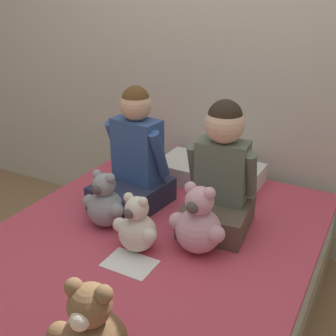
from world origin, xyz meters
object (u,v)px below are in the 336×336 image
(child_on_right, at_px, (221,175))
(pillow_at_headboard, at_px, (209,173))
(teddy_bear_between_children, at_px, (136,227))
(bed, at_px, (142,290))
(child_on_left, at_px, (134,161))
(teddy_bear_at_foot_of_bed, at_px, (92,336))
(sign_card, at_px, (130,263))
(teddy_bear_held_by_left_child, at_px, (105,203))
(teddy_bear_held_by_right_child, at_px, (198,224))

(child_on_right, bearing_deg, pillow_at_headboard, 112.59)
(teddy_bear_between_children, relative_size, pillow_at_headboard, 0.45)
(child_on_right, xyz_separation_m, pillow_at_headboard, (-0.23, 0.42, -0.21))
(bed, distance_m, child_on_left, 0.63)
(teddy_bear_at_foot_of_bed, bearing_deg, sign_card, 102.40)
(teddy_bear_between_children, xyz_separation_m, sign_card, (0.03, -0.11, -0.11))
(bed, xyz_separation_m, teddy_bear_at_foot_of_bed, (0.23, -0.61, 0.38))
(teddy_bear_held_by_left_child, bearing_deg, teddy_bear_between_children, -18.88)
(child_on_left, height_order, teddy_bear_held_by_right_child, child_on_left)
(teddy_bear_at_foot_of_bed, height_order, sign_card, teddy_bear_at_foot_of_bed)
(teddy_bear_held_by_left_child, bearing_deg, child_on_right, 32.51)
(bed, distance_m, teddy_bear_between_children, 0.35)
(teddy_bear_held_by_left_child, height_order, sign_card, teddy_bear_held_by_left_child)
(child_on_right, distance_m, teddy_bear_at_foot_of_bed, 0.96)
(child_on_right, bearing_deg, sign_card, -119.54)
(teddy_bear_held_by_left_child, bearing_deg, child_on_left, 93.07)
(teddy_bear_held_by_right_child, xyz_separation_m, teddy_bear_between_children, (-0.24, -0.12, -0.02))
(bed, xyz_separation_m, child_on_right, (0.23, 0.34, 0.50))
(child_on_left, bearing_deg, sign_card, -53.15)
(teddy_bear_held_by_right_child, xyz_separation_m, pillow_at_headboard, (-0.23, 0.66, -0.08))
(teddy_bear_held_by_left_child, distance_m, pillow_at_headboard, 0.72)
(teddy_bear_at_foot_of_bed, bearing_deg, child_on_right, 80.10)
(teddy_bear_held_by_right_child, xyz_separation_m, sign_card, (-0.21, -0.22, -0.13))
(child_on_left, xyz_separation_m, teddy_bear_held_by_right_child, (0.47, -0.24, -0.10))
(teddy_bear_held_by_right_child, bearing_deg, teddy_bear_held_by_left_child, -172.11)
(teddy_bear_between_children, xyz_separation_m, pillow_at_headboard, (0.00, 0.78, -0.06))
(child_on_left, height_order, teddy_bear_held_by_left_child, child_on_left)
(teddy_bear_held_by_right_child, distance_m, pillow_at_headboard, 0.71)
(child_on_left, bearing_deg, teddy_bear_between_children, -49.79)
(child_on_left, relative_size, teddy_bear_held_by_left_child, 2.22)
(bed, xyz_separation_m, teddy_bear_between_children, (-0.00, -0.02, 0.35))
(child_on_right, bearing_deg, bed, -130.21)
(child_on_left, bearing_deg, teddy_bear_held_by_right_child, -19.97)
(child_on_left, bearing_deg, pillow_at_headboard, 67.69)
(bed, relative_size, teddy_bear_between_children, 7.23)
(child_on_right, bearing_deg, teddy_bear_held_by_right_child, -95.24)
(child_on_left, height_order, teddy_bear_between_children, child_on_left)
(teddy_bear_held_by_left_child, bearing_deg, pillow_at_headboard, 74.38)
(teddy_bear_held_by_right_child, bearing_deg, bed, -151.38)
(child_on_right, height_order, teddy_bear_held_by_right_child, child_on_right)
(child_on_right, bearing_deg, teddy_bear_at_foot_of_bed, -96.19)
(bed, relative_size, child_on_left, 3.08)
(bed, height_order, sign_card, sign_card)
(child_on_right, distance_m, teddy_bear_held_by_right_child, 0.27)
(child_on_right, relative_size, teddy_bear_between_children, 2.31)
(child_on_left, height_order, teddy_bear_at_foot_of_bed, child_on_left)
(bed, relative_size, teddy_bear_at_foot_of_bed, 5.84)
(bed, distance_m, teddy_bear_held_by_right_child, 0.45)
(teddy_bear_held_by_right_child, height_order, pillow_at_headboard, teddy_bear_held_by_right_child)
(teddy_bear_between_children, relative_size, teddy_bear_at_foot_of_bed, 0.81)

